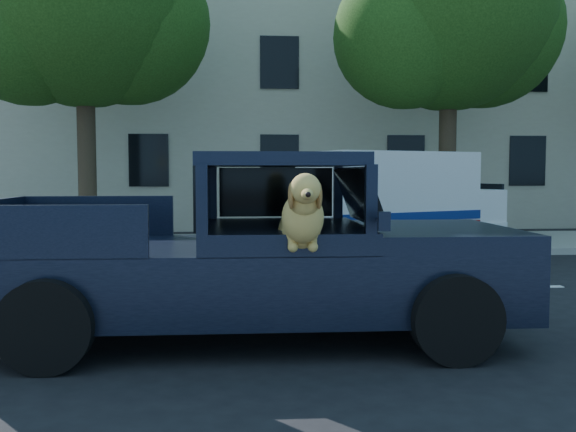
# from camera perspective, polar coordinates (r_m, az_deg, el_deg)

# --- Properties ---
(ground) EXTENTS (120.00, 120.00, 0.00)m
(ground) POSITION_cam_1_polar(r_m,az_deg,el_deg) (6.69, -0.32, -12.18)
(ground) COLOR black
(ground) RESTS_ON ground
(far_sidewalk) EXTENTS (60.00, 4.00, 0.15)m
(far_sidewalk) POSITION_cam_1_polar(r_m,az_deg,el_deg) (15.72, -3.18, -2.55)
(far_sidewalk) COLOR gray
(far_sidewalk) RESTS_ON ground
(lane_stripes) EXTENTS (21.60, 0.14, 0.01)m
(lane_stripes) POSITION_cam_1_polar(r_m,az_deg,el_deg) (10.30, 9.26, -6.45)
(lane_stripes) COLOR silver
(lane_stripes) RESTS_ON ground
(street_tree_left) EXTENTS (6.00, 5.20, 8.60)m
(street_tree_left) POSITION_cam_1_polar(r_m,az_deg,el_deg) (16.83, -17.58, 17.03)
(street_tree_left) COLOR #332619
(street_tree_left) RESTS_ON ground
(street_tree_mid) EXTENTS (6.00, 5.20, 8.60)m
(street_tree_mid) POSITION_cam_1_polar(r_m,az_deg,el_deg) (17.40, 14.25, 16.65)
(street_tree_mid) COLOR #332619
(street_tree_mid) RESTS_ON ground
(building_main) EXTENTS (26.00, 6.00, 9.00)m
(building_main) POSITION_cam_1_polar(r_m,az_deg,el_deg) (23.33, 3.64, 10.48)
(building_main) COLOR #BFB79E
(building_main) RESTS_ON ground
(pickup_truck) EXTENTS (5.78, 2.98, 2.05)m
(pickup_truck) POSITION_cam_1_polar(r_m,az_deg,el_deg) (7.15, -3.83, -5.43)
(pickup_truck) COLOR black
(pickup_truck) RESTS_ON ground
(mail_truck) EXTENTS (4.52, 3.30, 2.26)m
(mail_truck) POSITION_cam_1_polar(r_m,az_deg,el_deg) (13.66, 9.77, 0.25)
(mail_truck) COLOR silver
(mail_truck) RESTS_ON ground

